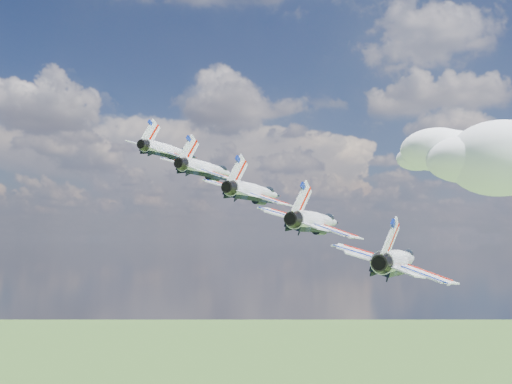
% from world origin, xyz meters
% --- Properties ---
extents(cloud_far, '(67.03, 52.67, 26.33)m').
position_xyz_m(cloud_far, '(63.89, 224.94, 183.83)').
color(cloud_far, white).
extents(jet_0, '(14.19, 16.78, 7.02)m').
position_xyz_m(jet_0, '(-9.56, 17.92, 153.83)').
color(jet_0, silver).
extents(jet_1, '(14.19, 16.78, 7.02)m').
position_xyz_m(jet_1, '(-2.24, 11.06, 150.26)').
color(jet_1, white).
extents(jet_2, '(14.19, 16.78, 7.02)m').
position_xyz_m(jet_2, '(5.09, 4.20, 146.70)').
color(jet_2, white).
extents(jet_3, '(14.19, 16.78, 7.02)m').
position_xyz_m(jet_3, '(12.41, -2.66, 143.13)').
color(jet_3, white).
extents(jet_4, '(14.19, 16.78, 7.02)m').
position_xyz_m(jet_4, '(19.74, -9.51, 139.56)').
color(jet_4, white).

